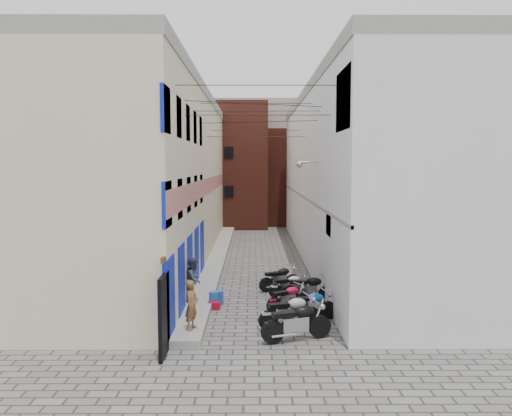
{
  "coord_description": "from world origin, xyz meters",
  "views": [
    {
      "loc": [
        -0.14,
        -13.37,
        5.11
      ],
      "look_at": [
        -0.0,
        10.66,
        3.0
      ],
      "focal_mm": 35.0,
      "sensor_mm": 36.0,
      "label": 1
    }
  ],
  "objects_px": {
    "motorcycle_c": "(310,304)",
    "motorcycle_f": "(290,284)",
    "motorcycle_a": "(297,320)",
    "motorcycle_g": "(279,277)",
    "motorcycle_d": "(288,296)",
    "water_jug_near": "(214,300)",
    "person_a": "(192,305)",
    "motorcycle_b": "(290,310)",
    "water_jug_far": "(219,298)",
    "person_b": "(194,279)",
    "red_crate": "(214,306)",
    "motorcycle_e": "(308,287)"
  },
  "relations": [
    {
      "from": "motorcycle_c",
      "to": "motorcycle_f",
      "type": "distance_m",
      "value": 2.96
    },
    {
      "from": "motorcycle_a",
      "to": "motorcycle_f",
      "type": "bearing_deg",
      "value": 159.95
    },
    {
      "from": "motorcycle_a",
      "to": "motorcycle_g",
      "type": "bearing_deg",
      "value": 163.56
    },
    {
      "from": "motorcycle_a",
      "to": "motorcycle_d",
      "type": "xyz_separation_m",
      "value": [
        -0.05,
        3.05,
        -0.13
      ]
    },
    {
      "from": "motorcycle_c",
      "to": "water_jug_near",
      "type": "distance_m",
      "value": 3.6
    },
    {
      "from": "motorcycle_c",
      "to": "person_a",
      "type": "relative_size",
      "value": 1.29
    },
    {
      "from": "motorcycle_b",
      "to": "water_jug_far",
      "type": "height_order",
      "value": "motorcycle_b"
    },
    {
      "from": "motorcycle_b",
      "to": "motorcycle_g",
      "type": "bearing_deg",
      "value": 166.45
    },
    {
      "from": "motorcycle_f",
      "to": "person_b",
      "type": "relative_size",
      "value": 1.08
    },
    {
      "from": "motorcycle_c",
      "to": "red_crate",
      "type": "relative_size",
      "value": 4.5
    },
    {
      "from": "motorcycle_f",
      "to": "person_b",
      "type": "height_order",
      "value": "person_b"
    },
    {
      "from": "motorcycle_d",
      "to": "motorcycle_e",
      "type": "distance_m",
      "value": 1.31
    },
    {
      "from": "motorcycle_e",
      "to": "motorcycle_f",
      "type": "relative_size",
      "value": 1.18
    },
    {
      "from": "water_jug_far",
      "to": "red_crate",
      "type": "bearing_deg",
      "value": -103.52
    },
    {
      "from": "person_b",
      "to": "water_jug_far",
      "type": "height_order",
      "value": "person_b"
    },
    {
      "from": "person_b",
      "to": "red_crate",
      "type": "xyz_separation_m",
      "value": [
        0.73,
        -0.18,
        -0.9
      ]
    },
    {
      "from": "motorcycle_e",
      "to": "water_jug_far",
      "type": "height_order",
      "value": "motorcycle_e"
    },
    {
      "from": "motorcycle_c",
      "to": "motorcycle_d",
      "type": "distance_m",
      "value": 1.32
    },
    {
      "from": "water_jug_near",
      "to": "red_crate",
      "type": "xyz_separation_m",
      "value": [
        0.02,
        -0.24,
        -0.15
      ]
    },
    {
      "from": "water_jug_near",
      "to": "motorcycle_a",
      "type": "bearing_deg",
      "value": -52.05
    },
    {
      "from": "person_a",
      "to": "water_jug_near",
      "type": "distance_m",
      "value": 3.22
    },
    {
      "from": "water_jug_far",
      "to": "motorcycle_f",
      "type": "bearing_deg",
      "value": 21.86
    },
    {
      "from": "motorcycle_a",
      "to": "water_jug_near",
      "type": "xyz_separation_m",
      "value": [
        -2.67,
        3.42,
        -0.34
      ]
    },
    {
      "from": "person_a",
      "to": "person_b",
      "type": "relative_size",
      "value": 0.94
    },
    {
      "from": "motorcycle_d",
      "to": "motorcycle_e",
      "type": "xyz_separation_m",
      "value": [
        0.83,
        1.0,
        0.08
      ]
    },
    {
      "from": "motorcycle_g",
      "to": "motorcycle_f",
      "type": "bearing_deg",
      "value": -11.62
    },
    {
      "from": "motorcycle_f",
      "to": "water_jug_far",
      "type": "height_order",
      "value": "motorcycle_f"
    },
    {
      "from": "motorcycle_a",
      "to": "motorcycle_e",
      "type": "height_order",
      "value": "motorcycle_a"
    },
    {
      "from": "person_b",
      "to": "motorcycle_e",
      "type": "bearing_deg",
      "value": -64.23
    },
    {
      "from": "motorcycle_d",
      "to": "motorcycle_b",
      "type": "bearing_deg",
      "value": -32.29
    },
    {
      "from": "motorcycle_a",
      "to": "water_jug_far",
      "type": "bearing_deg",
      "value": -164.68
    },
    {
      "from": "motorcycle_d",
      "to": "person_b",
      "type": "xyz_separation_m",
      "value": [
        -3.33,
        0.3,
        0.54
      ]
    },
    {
      "from": "water_jug_far",
      "to": "red_crate",
      "type": "relative_size",
      "value": 1.19
    },
    {
      "from": "motorcycle_e",
      "to": "person_b",
      "type": "bearing_deg",
      "value": -75.7
    },
    {
      "from": "motorcycle_d",
      "to": "person_b",
      "type": "distance_m",
      "value": 3.38
    },
    {
      "from": "motorcycle_e",
      "to": "person_b",
      "type": "height_order",
      "value": "person_b"
    },
    {
      "from": "person_a",
      "to": "person_b",
      "type": "height_order",
      "value": "person_b"
    },
    {
      "from": "motorcycle_a",
      "to": "person_b",
      "type": "bearing_deg",
      "value": -153.12
    },
    {
      "from": "motorcycle_c",
      "to": "motorcycle_f",
      "type": "height_order",
      "value": "motorcycle_c"
    },
    {
      "from": "motorcycle_a",
      "to": "motorcycle_e",
      "type": "distance_m",
      "value": 4.13
    },
    {
      "from": "water_jug_far",
      "to": "person_b",
      "type": "bearing_deg",
      "value": -154.79
    },
    {
      "from": "motorcycle_f",
      "to": "motorcycle_b",
      "type": "bearing_deg",
      "value": -23.15
    },
    {
      "from": "motorcycle_g",
      "to": "motorcycle_d",
      "type": "bearing_deg",
      "value": -26.84
    },
    {
      "from": "motorcycle_b",
      "to": "water_jug_far",
      "type": "bearing_deg",
      "value": -153.11
    },
    {
      "from": "motorcycle_d",
      "to": "motorcycle_g",
      "type": "relative_size",
      "value": 0.91
    },
    {
      "from": "motorcycle_a",
      "to": "motorcycle_d",
      "type": "relative_size",
      "value": 1.27
    },
    {
      "from": "motorcycle_b",
      "to": "motorcycle_c",
      "type": "height_order",
      "value": "motorcycle_b"
    },
    {
      "from": "motorcycle_d",
      "to": "red_crate",
      "type": "relative_size",
      "value": 4.05
    },
    {
      "from": "motorcycle_e",
      "to": "water_jug_near",
      "type": "xyz_separation_m",
      "value": [
        -3.45,
        -0.64,
        -0.3
      ]
    },
    {
      "from": "motorcycle_b",
      "to": "motorcycle_c",
      "type": "distance_m",
      "value": 1.1
    }
  ]
}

